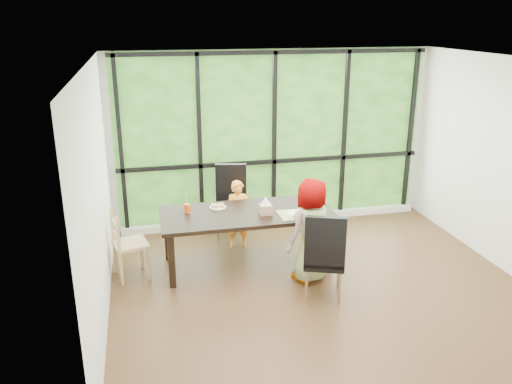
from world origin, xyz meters
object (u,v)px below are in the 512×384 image
orange_cup (187,208)px  tissue_box (266,209)px  chair_window_leather (231,203)px  child_toddler (238,214)px  green_cup (321,210)px  chair_interior_leather (324,254)px  child_older (308,230)px  plate_near (298,214)px  white_mug (319,201)px  plate_far (218,207)px  chair_end_beech (130,244)px  dining_table (247,239)px

orange_cup → tissue_box: (0.97, -0.27, 0.01)m
chair_window_leather → child_toddler: bearing=-73.2°
chair_window_leather → green_cup: chair_window_leather is taller
chair_interior_leather → child_older: bearing=-64.1°
chair_window_leather → plate_near: 1.36m
white_mug → child_toddler: bearing=152.4°
plate_far → chair_end_beech: bearing=-168.3°
chair_interior_leather → child_toddler: 1.74m
chair_interior_leather → white_mug: 1.13m
child_older → chair_interior_leather: bearing=71.8°
plate_near → chair_interior_leather: bearing=-83.5°
dining_table → orange_cup: 0.88m
chair_end_beech → orange_cup: 0.84m
dining_table → chair_interior_leather: size_ratio=2.06×
tissue_box → plate_far: bearing=147.1°
chair_window_leather → plate_near: size_ratio=4.35×
chair_end_beech → plate_near: size_ratio=3.63×
white_mug → green_cup: bearing=-105.9°
dining_table → child_older: child_older is taller
plate_far → plate_near: 1.06m
chair_window_leather → child_toddler: size_ratio=1.10×
child_toddler → tissue_box: child_toddler is taller
chair_end_beech → plate_far: bearing=-91.1°
child_older → tissue_box: (-0.44, 0.43, 0.16)m
chair_interior_leather → tissue_box: chair_interior_leather is taller
white_mug → tissue_box: bearing=-167.1°
plate_near → orange_cup: (-1.37, 0.37, 0.05)m
child_older → white_mug: size_ratio=14.72×
plate_near → tissue_box: size_ratio=1.65×
plate_far → green_cup: green_cup is taller
chair_end_beech → green_cup: bearing=-109.4°
child_older → dining_table: bearing=-64.4°
chair_interior_leather → plate_far: chair_interior_leather is taller
white_mug → chair_interior_leather: bearing=-106.1°
green_cup → white_mug: size_ratio=1.25×
white_mug → plate_near: bearing=-144.7°
chair_end_beech → child_toddler: 1.61m
chair_window_leather → plate_near: chair_window_leather is taller
dining_table → plate_near: plate_near is taller
chair_interior_leather → white_mug: size_ratio=12.07×
dining_table → white_mug: white_mug is taller
plate_far → white_mug: 1.37m
plate_far → green_cup: bearing=-22.3°
chair_interior_leather → plate_near: (-0.09, 0.78, 0.22)m
chair_window_leather → white_mug: size_ratio=12.07×
chair_window_leather → plate_far: size_ratio=4.90×
child_older → child_toddler: bearing=-84.5°
plate_far → green_cup: 1.36m
white_mug → orange_cup: bearing=177.1°
chair_window_leather → white_mug: 1.40m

